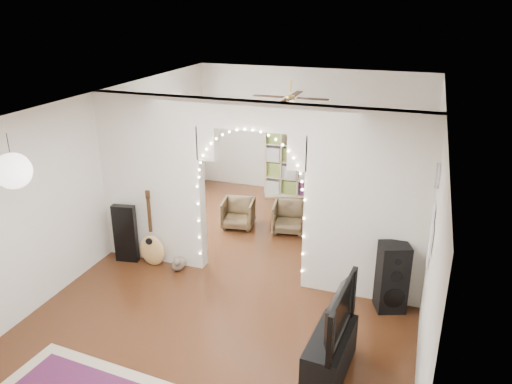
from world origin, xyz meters
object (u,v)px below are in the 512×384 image
(floor_speaker, at_px, (392,277))
(media_console, at_px, (330,354))
(dining_table, at_px, (336,169))
(dining_chair_right, at_px, (289,217))
(bookcase, at_px, (300,162))
(acoustic_guitar, at_px, (151,238))
(dining_chair_left, at_px, (238,213))

(floor_speaker, relative_size, media_console, 0.98)
(dining_table, bearing_deg, dining_chair_right, -99.80)
(bookcase, xyz_separation_m, dining_chair_right, (0.29, -1.82, -0.49))
(acoustic_guitar, height_order, floor_speaker, acoustic_guitar)
(dining_table, relative_size, dining_chair_left, 2.17)
(media_console, distance_m, dining_chair_right, 3.74)
(dining_chair_right, bearing_deg, dining_chair_left, 178.12)
(floor_speaker, xyz_separation_m, dining_chair_left, (-2.92, 1.81, -0.22))
(dining_table, height_order, dining_chair_right, dining_table)
(media_console, height_order, bookcase, bookcase)
(floor_speaker, relative_size, dining_table, 0.77)
(floor_speaker, relative_size, bookcase, 0.65)
(bookcase, bearing_deg, acoustic_guitar, -130.64)
(floor_speaker, bearing_deg, dining_chair_right, 114.31)
(floor_speaker, relative_size, dining_chair_left, 1.68)
(media_console, bearing_deg, dining_chair_left, 129.97)
(acoustic_guitar, xyz_separation_m, dining_chair_left, (0.77, 1.81, -0.21))
(floor_speaker, height_order, bookcase, bookcase)
(acoustic_guitar, xyz_separation_m, media_console, (3.16, -1.52, -0.22))
(dining_chair_right, bearing_deg, acoustic_guitar, -140.97)
(bookcase, height_order, dining_chair_right, bookcase)
(floor_speaker, distance_m, bookcase, 4.39)
(acoustic_guitar, distance_m, media_console, 3.51)
(dining_table, xyz_separation_m, dining_chair_right, (-0.50, -1.82, -0.41))
(dining_chair_left, bearing_deg, media_console, -64.11)
(bookcase, distance_m, dining_table, 0.79)
(media_console, relative_size, dining_table, 0.79)
(floor_speaker, xyz_separation_m, bookcase, (-2.25, 3.75, 0.27))
(floor_speaker, bearing_deg, dining_table, 90.20)
(dining_chair_left, relative_size, dining_chair_right, 0.97)
(acoustic_guitar, bearing_deg, dining_table, 47.44)
(acoustic_guitar, xyz_separation_m, dining_chair_right, (1.73, 1.93, -0.20))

